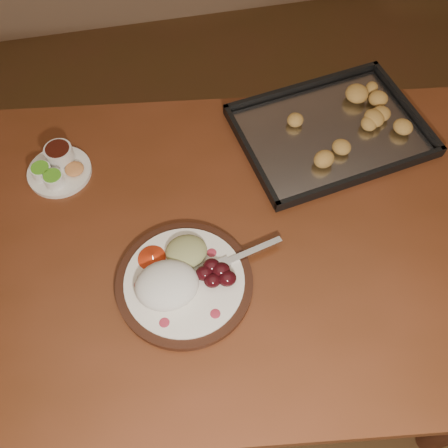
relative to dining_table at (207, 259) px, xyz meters
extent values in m
plane|color=#57321D|center=(0.13, -0.17, -0.65)|extent=(4.00, 4.00, 0.00)
cube|color=#632D18|center=(0.00, 0.00, 0.08)|extent=(1.61, 1.10, 0.04)
cylinder|color=#472315|center=(-0.62, 0.47, -0.30)|extent=(0.07, 0.07, 0.71)
cylinder|color=#472315|center=(0.73, 0.28, -0.30)|extent=(0.07, 0.07, 0.71)
cylinder|color=black|center=(-0.07, -0.10, 0.11)|extent=(0.30, 0.30, 0.02)
cylinder|color=white|center=(-0.07, -0.10, 0.12)|extent=(0.26, 0.26, 0.01)
ellipsoid|color=#AA283C|center=(-0.12, -0.19, 0.12)|extent=(0.02, 0.02, 0.00)
ellipsoid|color=#AA283C|center=(-0.02, -0.19, 0.12)|extent=(0.02, 0.02, 0.00)
ellipsoid|color=#AA283C|center=(0.01, -0.05, 0.12)|extent=(0.02, 0.02, 0.00)
ellipsoid|color=#AA283C|center=(-0.16, -0.09, 0.12)|extent=(0.02, 0.02, 0.00)
ellipsoid|color=white|center=(-0.10, -0.11, 0.14)|extent=(0.15, 0.14, 0.06)
ellipsoid|color=#480A14|center=(-0.01, -0.12, 0.13)|extent=(0.04, 0.03, 0.03)
ellipsoid|color=#480A14|center=(0.01, -0.10, 0.13)|extent=(0.04, 0.03, 0.03)
ellipsoid|color=#480A14|center=(0.00, -0.09, 0.13)|extent=(0.04, 0.03, 0.03)
ellipsoid|color=#480A14|center=(0.02, -0.12, 0.13)|extent=(0.04, 0.03, 0.03)
ellipsoid|color=#480A14|center=(-0.02, -0.10, 0.13)|extent=(0.04, 0.03, 0.03)
ellipsoid|color=tan|center=(-0.05, -0.04, 0.13)|extent=(0.10, 0.10, 0.04)
cone|color=red|center=(-0.13, -0.04, 0.13)|extent=(0.09, 0.09, 0.03)
cube|color=silver|center=(0.10, -0.06, 0.12)|extent=(0.14, 0.05, 0.00)
cube|color=silver|center=(0.02, -0.08, 0.12)|extent=(0.04, 0.03, 0.00)
cylinder|color=silver|center=(0.00, -0.10, 0.12)|extent=(0.03, 0.01, 0.00)
cylinder|color=silver|center=(0.00, -0.09, 0.12)|extent=(0.03, 0.01, 0.00)
cylinder|color=silver|center=(-0.01, -0.09, 0.12)|extent=(0.03, 0.01, 0.00)
cylinder|color=silver|center=(-0.01, -0.08, 0.12)|extent=(0.03, 0.01, 0.00)
cylinder|color=white|center=(-0.32, 0.27, 0.10)|extent=(0.16, 0.16, 0.01)
cylinder|color=white|center=(-0.36, 0.26, 0.12)|extent=(0.05, 0.05, 0.03)
cylinder|color=#52A821|center=(-0.36, 0.26, 0.14)|extent=(0.04, 0.04, 0.00)
cylinder|color=white|center=(-0.33, 0.23, 0.12)|extent=(0.05, 0.05, 0.03)
cylinder|color=#52A821|center=(-0.33, 0.23, 0.14)|extent=(0.04, 0.04, 0.00)
cylinder|color=silver|center=(-0.32, 0.30, 0.13)|extent=(0.07, 0.07, 0.04)
cylinder|color=#330F09|center=(-0.32, 0.30, 0.15)|extent=(0.06, 0.06, 0.00)
ellipsoid|color=#E49B50|center=(-0.28, 0.25, 0.12)|extent=(0.05, 0.05, 0.02)
cube|color=black|center=(0.38, 0.25, 0.10)|extent=(0.53, 0.42, 0.01)
cube|color=black|center=(0.36, 0.42, 0.12)|extent=(0.47, 0.09, 0.02)
cube|color=black|center=(0.41, 0.08, 0.12)|extent=(0.47, 0.09, 0.02)
cube|color=black|center=(0.61, 0.29, 0.12)|extent=(0.07, 0.34, 0.02)
cube|color=black|center=(0.16, 0.21, 0.12)|extent=(0.07, 0.34, 0.02)
cube|color=#B0B0B4|center=(0.38, 0.25, 0.11)|extent=(0.49, 0.39, 0.00)
ellipsoid|color=#BD8E42|center=(0.44, 0.26, 0.13)|extent=(0.05, 0.05, 0.04)
ellipsoid|color=#BD8E42|center=(0.48, 0.31, 0.13)|extent=(0.07, 0.07, 0.04)
ellipsoid|color=#BD8E42|center=(0.39, 0.35, 0.13)|extent=(0.06, 0.07, 0.04)
ellipsoid|color=#BD8E42|center=(0.33, 0.30, 0.13)|extent=(0.06, 0.07, 0.04)
ellipsoid|color=#BD8E42|center=(0.29, 0.29, 0.13)|extent=(0.07, 0.07, 0.04)
ellipsoid|color=#BD8E42|center=(0.33, 0.24, 0.13)|extent=(0.05, 0.05, 0.04)
ellipsoid|color=#BD8E42|center=(0.29, 0.19, 0.13)|extent=(0.07, 0.07, 0.04)
ellipsoid|color=#BD8E42|center=(0.38, 0.15, 0.13)|extent=(0.06, 0.07, 0.04)
ellipsoid|color=#BD8E42|center=(0.44, 0.20, 0.13)|extent=(0.06, 0.07, 0.04)
ellipsoid|color=#BD8E42|center=(0.47, 0.21, 0.13)|extent=(0.07, 0.07, 0.04)
camera|label=1|loc=(-0.07, -0.57, 1.11)|focal=40.00mm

